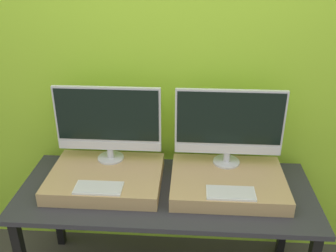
{
  "coord_description": "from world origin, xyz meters",
  "views": [
    {
      "loc": [
        0.13,
        -1.47,
        1.99
      ],
      "look_at": [
        0.0,
        0.54,
        1.04
      ],
      "focal_mm": 40.0,
      "sensor_mm": 36.0,
      "label": 1
    }
  ],
  "objects": [
    {
      "name": "keyboard_right",
      "position": [
        0.36,
        0.21,
        0.81
      ],
      "size": [
        0.26,
        0.13,
        0.01
      ],
      "color": "silver",
      "rests_on": "wooden_riser_right"
    },
    {
      "name": "wall_back",
      "position": [
        0.0,
        0.76,
        1.3
      ],
      "size": [
        8.0,
        0.04,
        2.6
      ],
      "color": "#9ED12D",
      "rests_on": "ground_plane"
    },
    {
      "name": "monitor_right",
      "position": [
        0.36,
        0.53,
        1.06
      ],
      "size": [
        0.64,
        0.16,
        0.48
      ],
      "color": "silver",
      "rests_on": "wooden_riser_right"
    },
    {
      "name": "monitor_left",
      "position": [
        -0.36,
        0.53,
        1.06
      ],
      "size": [
        0.64,
        0.16,
        0.48
      ],
      "color": "silver",
      "rests_on": "wooden_riser_left"
    },
    {
      "name": "wooden_riser_left",
      "position": [
        -0.36,
        0.38,
        0.76
      ],
      "size": [
        0.66,
        0.49,
        0.08
      ],
      "color": "tan",
      "rests_on": "workbench"
    },
    {
      "name": "keyboard_left",
      "position": [
        -0.36,
        0.21,
        0.81
      ],
      "size": [
        0.26,
        0.13,
        0.01
      ],
      "color": "silver",
      "rests_on": "wooden_riser_left"
    },
    {
      "name": "workbench",
      "position": [
        0.0,
        0.35,
        0.64
      ],
      "size": [
        1.72,
        0.69,
        0.72
      ],
      "color": "#2D2D33",
      "rests_on": "ground_plane"
    },
    {
      "name": "wooden_riser_right",
      "position": [
        0.36,
        0.38,
        0.76
      ],
      "size": [
        0.66,
        0.49,
        0.08
      ],
      "color": "tan",
      "rests_on": "workbench"
    }
  ]
}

